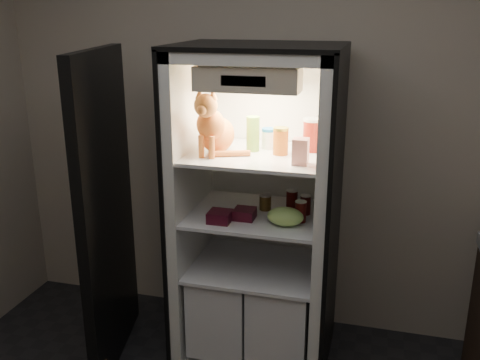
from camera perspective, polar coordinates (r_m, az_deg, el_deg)
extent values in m
plane|color=#AB9E8E|center=(3.39, 3.69, 5.87)|extent=(3.60, 0.00, 3.60)
cube|color=white|center=(3.38, 3.11, -1.65)|extent=(0.85, 0.06, 1.85)
cube|color=white|center=(3.19, -5.07, -2.87)|extent=(0.06, 0.70, 1.85)
cube|color=white|center=(3.03, 9.18, -4.22)|extent=(0.06, 0.70, 1.85)
cube|color=white|center=(2.88, 2.04, 13.26)|extent=(0.85, 0.70, 0.06)
cube|color=white|center=(3.51, 1.71, -17.30)|extent=(0.85, 0.70, 0.06)
cube|color=black|center=(3.21, -5.77, -2.80)|extent=(0.02, 0.72, 1.87)
cube|color=black|center=(3.02, 9.97, -4.29)|extent=(0.02, 0.72, 1.87)
cube|color=black|center=(2.88, 2.05, 14.09)|extent=(0.90, 0.72, 0.02)
cube|color=white|center=(2.95, 1.79, 2.69)|extent=(0.73, 0.62, 0.02)
cube|color=white|center=(3.06, 1.73, -3.66)|extent=(0.73, 0.62, 0.02)
cube|color=white|center=(3.35, -1.35, -12.65)|extent=(0.34, 0.58, 0.48)
cube|color=white|center=(3.28, 4.70, -13.42)|extent=(0.34, 0.58, 0.48)
cube|color=white|center=(3.19, 1.68, -9.19)|extent=(0.73, 0.62, 0.02)
cube|color=beige|center=(2.66, 0.82, 10.73)|extent=(0.52, 0.18, 0.12)
cube|color=black|center=(2.58, 0.35, 10.51)|extent=(0.22, 0.01, 0.05)
cube|color=black|center=(3.17, -14.01, -3.50)|extent=(0.24, 0.86, 1.85)
cube|color=white|center=(3.28, -14.21, -9.95)|extent=(0.19, 0.64, 0.12)
cube|color=white|center=(3.09, -14.91, -1.68)|extent=(0.19, 0.64, 0.12)
ellipsoid|color=#D5561B|center=(2.97, -2.44, 4.85)|extent=(0.20, 0.25, 0.20)
ellipsoid|color=#D5561B|center=(2.87, -3.16, 5.91)|extent=(0.16, 0.15, 0.17)
sphere|color=#D56229|center=(2.79, -3.68, 7.93)|extent=(0.13, 0.13, 0.12)
sphere|color=#D56229|center=(2.74, -4.10, 7.46)|extent=(0.06, 0.06, 0.05)
cone|color=#D56229|center=(2.80, -4.34, 9.23)|extent=(0.05, 0.05, 0.06)
cone|color=#D56229|center=(2.77, -2.91, 9.16)|extent=(0.05, 0.05, 0.06)
cylinder|color=#D5561B|center=(2.85, -4.15, 3.59)|extent=(0.03, 0.03, 0.12)
cylinder|color=#D5561B|center=(2.82, -3.03, 3.49)|extent=(0.03, 0.03, 0.12)
cylinder|color=#D5561B|center=(2.87, -1.13, 2.85)|extent=(0.22, 0.11, 0.03)
cylinder|color=#27912A|center=(2.97, 1.39, 4.80)|extent=(0.07, 0.07, 0.18)
cylinder|color=#27912A|center=(2.95, 1.40, 6.63)|extent=(0.07, 0.07, 0.02)
cylinder|color=white|center=(3.04, 3.11, 4.30)|extent=(0.08, 0.08, 0.10)
cylinder|color=blue|center=(3.03, 3.12, 5.37)|extent=(0.08, 0.08, 0.02)
cylinder|color=maroon|center=(2.91, 4.36, 4.02)|extent=(0.08, 0.08, 0.13)
cylinder|color=gold|center=(2.89, 4.39, 5.46)|extent=(0.08, 0.08, 0.01)
cylinder|color=#A62616|center=(3.00, 7.75, 4.66)|extent=(0.11, 0.11, 0.17)
cylinder|color=white|center=(2.98, 7.82, 6.39)|extent=(0.11, 0.11, 0.01)
cube|color=silver|center=(2.73, 6.47, 3.04)|extent=(0.08, 0.08, 0.13)
cylinder|color=black|center=(3.08, 5.55, -2.21)|extent=(0.06, 0.06, 0.12)
cylinder|color=#B2B2B2|center=(3.06, 5.59, -1.14)|extent=(0.07, 0.07, 0.00)
cylinder|color=black|center=(3.03, 6.99, -2.67)|extent=(0.06, 0.06, 0.11)
cylinder|color=#B2B2B2|center=(3.01, 7.03, -1.68)|extent=(0.06, 0.06, 0.00)
cylinder|color=black|center=(2.92, 6.47, -3.39)|extent=(0.06, 0.06, 0.11)
cylinder|color=#B2B2B2|center=(2.90, 6.51, -2.31)|extent=(0.06, 0.06, 0.00)
cylinder|color=brown|center=(3.08, 2.71, -2.44)|extent=(0.07, 0.07, 0.08)
cylinder|color=#B2B2B2|center=(3.07, 2.73, -1.62)|extent=(0.07, 0.07, 0.01)
ellipsoid|color=#8DC55C|center=(2.87, 4.86, -3.90)|extent=(0.20, 0.14, 0.10)
cube|color=#480C1A|center=(2.91, -2.16, -3.92)|extent=(0.12, 0.12, 0.06)
cube|color=#480C1A|center=(2.95, 0.49, -3.62)|extent=(0.11, 0.11, 0.06)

